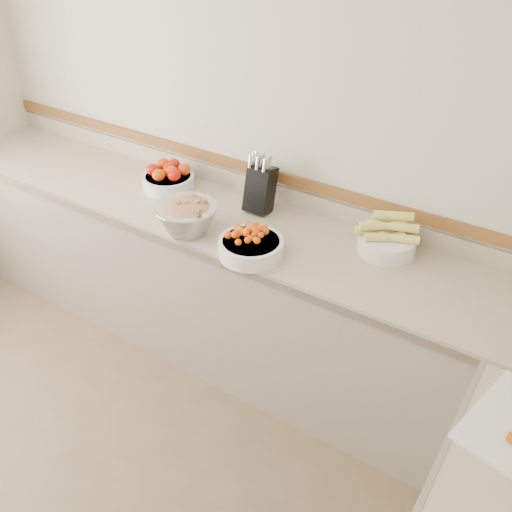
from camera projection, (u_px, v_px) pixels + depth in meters
The scene contains 7 objects.
back_wall at pixel (268, 129), 2.96m from camera, with size 4.00×4.00×0.00m, color beige.
counter_back at pixel (236, 290), 3.21m from camera, with size 4.00×0.65×1.08m.
knife_block at pixel (260, 188), 2.99m from camera, with size 0.13×0.16×0.33m.
tomato_bowl at pixel (168, 178), 3.23m from camera, with size 0.29×0.29×0.14m.
cherry_tomato_bowl at pixel (251, 245), 2.67m from camera, with size 0.31×0.31×0.17m.
corn_bowl at pixel (387, 239), 2.69m from camera, with size 0.31×0.28×0.20m.
rhubarb_bowl at pixel (187, 216), 2.82m from camera, with size 0.31×0.31×0.18m.
Camera 1 is at (1.48, -0.39, 2.42)m, focal length 40.00 mm.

